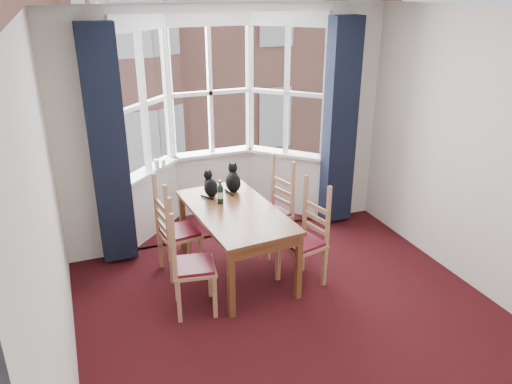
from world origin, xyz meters
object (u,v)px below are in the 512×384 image
dining_table (235,217)px  cat_left (211,186)px  chair_left_far (171,235)px  wine_bottle (220,193)px  chair_right_near (309,241)px  candle_tall (157,164)px  cat_right (233,180)px  chair_right_far (276,212)px  chair_left_near (184,268)px  candle_short (163,163)px

dining_table → cat_left: (-0.13, 0.46, 0.20)m
chair_left_far → wine_bottle: bearing=-1.2°
chair_right_near → candle_tall: size_ratio=7.75×
chair_right_near → cat_right: (-0.51, 0.94, 0.42)m
chair_left_far → chair_right_far: same height
chair_left_far → candle_tall: 1.15m
chair_left_far → cat_left: 0.70m
wine_bottle → chair_left_near: bearing=-130.1°
dining_table → chair_left_near: (-0.69, -0.49, -0.21)m
cat_left → chair_right_far: bearing=-8.4°
cat_left → wine_bottle: (0.04, -0.24, 0.00)m
chair_left_near → candle_tall: bearing=86.4°
chair_right_near → candle_short: bearing=123.4°
dining_table → cat_left: cat_left is taller
dining_table → chair_right_near: 0.82m
dining_table → wine_bottle: (-0.09, 0.22, 0.20)m
chair_right_far → chair_left_far: bearing=-174.8°
chair_left_near → cat_right: bearing=49.8°
chair_left_far → chair_right_near: (1.32, -0.67, 0.00)m
wine_bottle → cat_right: bearing=49.5°
cat_left → wine_bottle: bearing=-81.2°
chair_left_near → cat_right: 1.37m
wine_bottle → chair_left_far: bearing=178.8°
dining_table → cat_left: bearing=106.0°
chair_left_near → cat_left: cat_left is taller
dining_table → chair_left_near: chair_left_near is taller
dining_table → chair_left_far: bearing=160.6°
chair_right_far → candle_short: (-1.12, 0.97, 0.45)m
dining_table → cat_left: 0.52m
wine_bottle → candle_tall: (-0.48, 1.07, 0.05)m
wine_bottle → cat_left: bearing=98.8°
chair_right_near → cat_left: cat_left is taller
chair_right_far → candle_short: size_ratio=9.41×
chair_left_far → cat_right: (0.81, 0.28, 0.42)m
cat_left → candle_short: (-0.36, 0.86, 0.04)m
dining_table → chair_right_near: (0.66, -0.44, -0.21)m
cat_right → chair_right_far: bearing=-18.3°
cat_right → cat_left: bearing=-170.6°
chair_left_far → cat_left: (0.52, 0.23, 0.41)m
chair_left_far → candle_tall: (0.08, 1.05, 0.46)m
wine_bottle → dining_table: bearing=-66.7°
chair_right_far → wine_bottle: size_ratio=3.44×
cat_left → candle_tall: bearing=118.4°
chair_left_near → cat_left: size_ratio=3.03×
candle_tall → wine_bottle: bearing=-65.6°
dining_table → chair_right_far: bearing=28.8°
cat_left → chair_left_far: bearing=-156.4°
candle_short → dining_table: bearing=-69.5°
chair_left_near → cat_right: size_ratio=2.75×
dining_table → chair_left_near: size_ratio=1.76×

